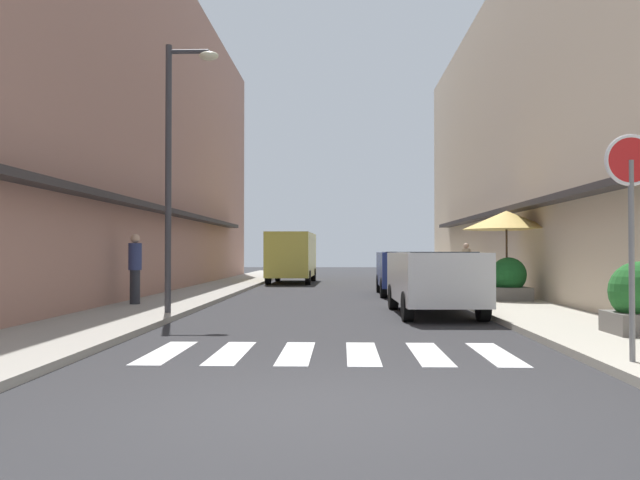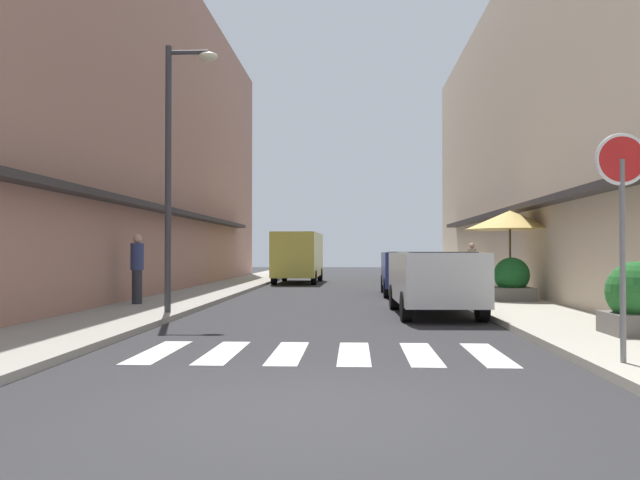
{
  "view_description": "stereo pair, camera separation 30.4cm",
  "coord_description": "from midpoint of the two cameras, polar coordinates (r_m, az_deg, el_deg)",
  "views": [
    {
      "loc": [
        0.18,
        -6.12,
        1.47
      ],
      "look_at": [
        -0.34,
        9.36,
        1.75
      ],
      "focal_mm": 36.57,
      "sensor_mm": 36.0,
      "label": 1
    },
    {
      "loc": [
        0.48,
        -6.11,
        1.47
      ],
      "look_at": [
        -0.34,
        9.36,
        1.75
      ],
      "focal_mm": 36.57,
      "sensor_mm": 36.0,
      "label": 2
    }
  ],
  "objects": [
    {
      "name": "pedestrian_walking_near",
      "position": [
        17.53,
        -15.23,
        -2.27
      ],
      "size": [
        0.34,
        0.34,
        1.81
      ],
      "rotation": [
        0.0,
        0.0,
        2.82
      ],
      "color": "#282B33",
      "rests_on": "sidewalk_left"
    },
    {
      "name": "round_street_sign",
      "position": [
        8.88,
        25.81,
        4.25
      ],
      "size": [
        0.65,
        0.07,
        2.81
      ],
      "color": "slate",
      "rests_on": "sidewalk_right"
    },
    {
      "name": "parked_car_near",
      "position": [
        15.36,
        10.51,
        -3.07
      ],
      "size": [
        1.9,
        4.46,
        1.47
      ],
      "color": "silver",
      "rests_on": "ground_plane"
    },
    {
      "name": "sidewalk_right",
      "position": [
        21.38,
        14.52,
        -4.78
      ],
      "size": [
        2.39,
        51.79,
        0.12
      ],
      "primitive_type": "cube",
      "color": "#ADA899",
      "rests_on": "ground_plane"
    },
    {
      "name": "parked_car_mid",
      "position": [
        22.24,
        8.19,
        -2.44
      ],
      "size": [
        1.84,
        4.2,
        1.47
      ],
      "color": "navy",
      "rests_on": "ground_plane"
    },
    {
      "name": "street_lamp",
      "position": [
        15.04,
        -11.93,
        7.61
      ],
      "size": [
        1.19,
        0.28,
        5.98
      ],
      "color": "#38383D",
      "rests_on": "sidewalk_left"
    },
    {
      "name": "delivery_van",
      "position": [
        30.78,
        -1.63,
        -1.15
      ],
      "size": [
        2.1,
        5.44,
        2.37
      ],
      "color": "#D8CC4C",
      "rests_on": "ground_plane"
    },
    {
      "name": "crosswalk",
      "position": [
        9.52,
        1.03,
        -9.9
      ],
      "size": [
        5.2,
        2.2,
        0.01
      ],
      "color": "silver",
      "rests_on": "ground_plane"
    },
    {
      "name": "planter_midblock",
      "position": [
        18.94,
        16.87,
        -3.44
      ],
      "size": [
        1.1,
        1.1,
        1.2
      ],
      "color": "slate",
      "rests_on": "sidewalk_right"
    },
    {
      "name": "building_row_right",
      "position": [
        23.53,
        23.0,
        9.24
      ],
      "size": [
        5.5,
        35.29,
        11.27
      ],
      "color": "#C6B299",
      "rests_on": "ground_plane"
    },
    {
      "name": "pedestrian_walking_far",
      "position": [
        26.44,
        13.47,
        -2.0
      ],
      "size": [
        0.34,
        0.34,
        1.69
      ],
      "rotation": [
        0.0,
        0.0,
        2.17
      ],
      "color": "#282B33",
      "rests_on": "sidewalk_right"
    },
    {
      "name": "planter_corner",
      "position": [
        11.92,
        26.66,
        -4.71
      ],
      "size": [
        0.99,
        0.99,
        1.19
      ],
      "color": "slate",
      "rests_on": "sidewalk_right"
    },
    {
      "name": "sidewalk_left",
      "position": [
        21.52,
        -10.17,
        -4.77
      ],
      "size": [
        2.39,
        51.79,
        0.12
      ],
      "primitive_type": "cube",
      "color": "#9E998E",
      "rests_on": "ground_plane"
    },
    {
      "name": "cafe_umbrella",
      "position": [
        19.89,
        16.71,
        1.66
      ],
      "size": [
        2.58,
        2.58,
        2.56
      ],
      "color": "#262626",
      "rests_on": "sidewalk_right"
    },
    {
      "name": "building_row_left",
      "position": [
        23.82,
        -18.45,
        9.81
      ],
      "size": [
        5.5,
        35.29,
        11.87
      ],
      "color": "#A87A6B",
      "rests_on": "ground_plane"
    },
    {
      "name": "ground_plane",
      "position": [
        20.96,
        2.14,
        -5.06
      ],
      "size": [
        81.39,
        81.39,
        0.0
      ],
      "primitive_type": "plane",
      "color": "#2B2B2D"
    }
  ]
}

